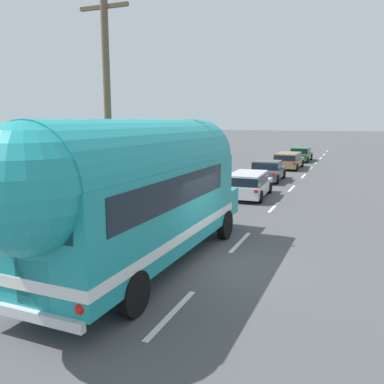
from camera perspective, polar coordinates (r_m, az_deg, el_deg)
name	(u,v)px	position (r m, az deg, el deg)	size (l,w,h in m)	color
ground_plane	(219,264)	(11.73, 3.90, -10.24)	(300.00, 300.00, 0.00)	#4C4C4F
lane_markings	(247,188)	(24.76, 7.87, 0.63)	(3.79, 80.00, 0.01)	silver
utility_pole	(108,110)	(14.04, -11.94, 11.35)	(1.80, 0.24, 8.50)	brown
painted_bus	(135,190)	(10.55, -8.08, 0.34)	(2.70, 10.64, 4.12)	teal
car_lead	(248,183)	(21.47, 8.06, 1.28)	(2.07, 4.39, 1.37)	silver
car_second	(267,170)	(27.78, 10.70, 3.10)	(2.06, 4.27, 1.37)	#474C51
car_third	(288,159)	(34.98, 13.60, 4.55)	(2.07, 4.76, 1.37)	olive
car_fourth	(301,154)	(41.88, 15.25, 5.29)	(1.97, 4.74, 1.37)	#196633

